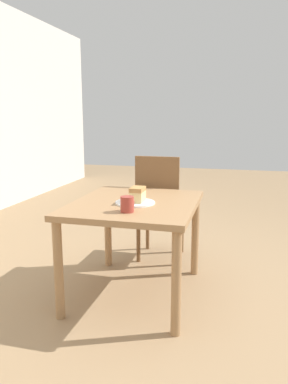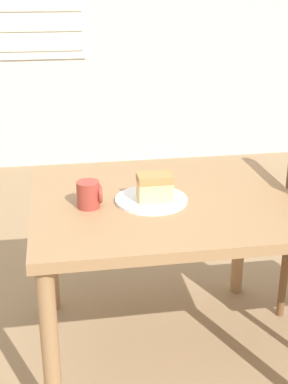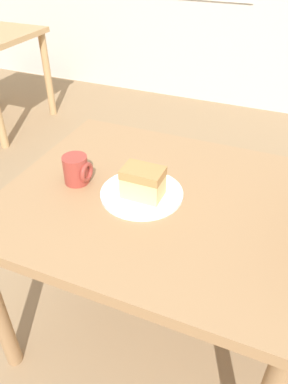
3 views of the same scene
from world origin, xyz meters
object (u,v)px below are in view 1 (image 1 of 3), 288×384
at_px(dining_table_near, 135,214).
at_px(chair_near_window, 160,205).
at_px(cake_slice, 138,194).
at_px(plate, 135,203).
at_px(coffee_mug, 127,204).

height_order(dining_table_near, chair_near_window, chair_near_window).
distance_m(chair_near_window, cake_slice, 0.78).
relative_size(chair_near_window, cake_slice, 7.32).
xyz_separation_m(chair_near_window, plate, (-0.75, 0.01, 0.19)).
xyz_separation_m(dining_table_near, plate, (-0.05, -0.02, 0.10)).
bearing_deg(cake_slice, coffee_mug, -179.71).
height_order(cake_slice, coffee_mug, cake_slice).
bearing_deg(dining_table_near, plate, -164.35).
bearing_deg(plate, dining_table_near, 15.65).
relative_size(chair_near_window, coffee_mug, 9.58).
bearing_deg(plate, cake_slice, -53.71).
height_order(plate, coffee_mug, coffee_mug).
xyz_separation_m(dining_table_near, cake_slice, (-0.04, -0.03, 0.16)).
bearing_deg(dining_table_near, cake_slice, -146.03).
bearing_deg(coffee_mug, plate, 3.79).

